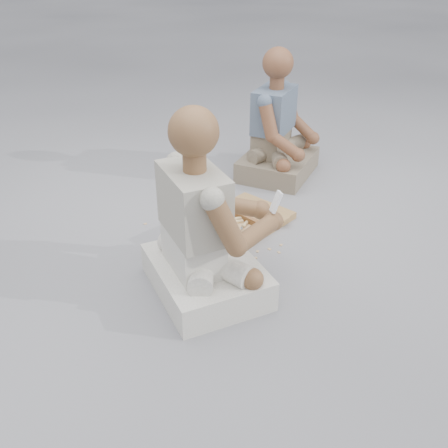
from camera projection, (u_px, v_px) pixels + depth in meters
name	position (u px, v px, depth m)	size (l,w,h in m)	color
ground	(242.00, 280.00, 2.66)	(60.00, 60.00, 0.00)	gray
carved_panel	(238.00, 223.00, 3.15)	(0.66, 0.44, 0.04)	olive
tool_tray	(216.00, 231.00, 2.97)	(0.55, 0.49, 0.06)	brown
chisel_0	(220.00, 222.00, 3.05)	(0.20, 0.12, 0.02)	silver
chisel_1	(231.00, 231.00, 2.94)	(0.22, 0.06, 0.02)	silver
chisel_2	(234.00, 222.00, 3.05)	(0.22, 0.08, 0.02)	silver
chisel_3	(223.00, 232.00, 2.95)	(0.18, 0.15, 0.02)	silver
chisel_4	(223.00, 244.00, 2.85)	(0.10, 0.21, 0.02)	silver
chisel_5	(236.00, 219.00, 3.07)	(0.22, 0.06, 0.02)	silver
chisel_6	(244.00, 226.00, 3.01)	(0.19, 0.15, 0.02)	silver
chisel_7	(226.00, 220.00, 3.07)	(0.13, 0.20, 0.02)	silver
chisel_8	(226.00, 243.00, 2.85)	(0.10, 0.21, 0.02)	silver
chisel_9	(219.00, 219.00, 3.07)	(0.11, 0.21, 0.02)	silver
chisel_10	(228.00, 226.00, 3.01)	(0.22, 0.03, 0.02)	silver
chisel_11	(228.00, 222.00, 3.04)	(0.21, 0.11, 0.02)	silver
wood_chip_0	(258.00, 251.00, 2.90)	(0.02, 0.01, 0.00)	#D7B47F
wood_chip_1	(211.00, 234.00, 3.07)	(0.02, 0.01, 0.00)	#D7B47F
wood_chip_2	(281.00, 245.00, 2.96)	(0.02, 0.01, 0.00)	#D7B47F
wood_chip_3	(255.00, 258.00, 2.84)	(0.02, 0.01, 0.00)	#D7B47F
wood_chip_4	(156.00, 244.00, 2.97)	(0.02, 0.01, 0.00)	#D7B47F
wood_chip_5	(248.00, 234.00, 3.07)	(0.02, 0.01, 0.00)	#D7B47F
wood_chip_6	(269.00, 249.00, 2.92)	(0.02, 0.01, 0.00)	#D7B47F
wood_chip_7	(279.00, 252.00, 2.89)	(0.02, 0.01, 0.00)	#D7B47F
wood_chip_8	(145.00, 224.00, 3.17)	(0.02, 0.01, 0.00)	#D7B47F
craftsman	(204.00, 234.00, 2.43)	(0.65, 0.63, 0.97)	silver
companion	(278.00, 135.00, 3.69)	(0.77, 0.75, 0.94)	gray
mobile_phone	(276.00, 202.00, 2.44)	(0.06, 0.05, 0.11)	white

